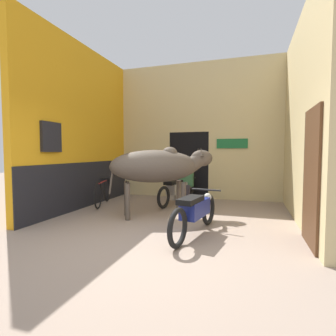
% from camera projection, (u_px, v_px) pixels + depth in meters
% --- Properties ---
extents(ground_plane, '(30.00, 30.00, 0.00)m').
position_uv_depth(ground_plane, '(140.00, 245.00, 4.03)').
color(ground_plane, gray).
extents(wall_left_shopfront, '(0.25, 4.39, 4.18)m').
position_uv_depth(wall_left_shopfront, '(81.00, 129.00, 6.77)').
color(wall_left_shopfront, orange).
rests_on(wall_left_shopfront, ground_plane).
extents(wall_back_with_doorway, '(5.01, 0.93, 4.18)m').
position_uv_depth(wall_back_with_doorway, '(196.00, 143.00, 8.35)').
color(wall_back_with_doorway, '#D1BC84').
rests_on(wall_back_with_doorway, ground_plane).
extents(wall_right_with_door, '(0.22, 4.39, 4.18)m').
position_uv_depth(wall_right_with_door, '(304.00, 120.00, 5.17)').
color(wall_right_with_door, '#D1BC84').
rests_on(wall_right_with_door, ground_plane).
extents(cow, '(2.30, 1.63, 1.55)m').
position_uv_depth(cow, '(159.00, 166.00, 5.82)').
color(cow, '#4C4238').
rests_on(cow, ground_plane).
extents(motorcycle_near, '(0.60, 2.02, 0.73)m').
position_uv_depth(motorcycle_near, '(195.00, 211.00, 4.52)').
color(motorcycle_near, black).
rests_on(motorcycle_near, ground_plane).
extents(motorcycle_far, '(0.68, 2.02, 0.70)m').
position_uv_depth(motorcycle_far, '(177.00, 189.00, 7.29)').
color(motorcycle_far, black).
rests_on(motorcycle_far, ground_plane).
extents(bicycle, '(0.61, 1.62, 0.71)m').
position_uv_depth(bicycle, '(103.00, 192.00, 7.11)').
color(bicycle, black).
rests_on(bicycle, ground_plane).
extents(shopkeeper_seated, '(0.41, 0.34, 1.23)m').
position_uv_depth(shopkeeper_seated, '(186.00, 179.00, 7.62)').
color(shopkeeper_seated, '#3D3842').
rests_on(shopkeeper_seated, ground_plane).
extents(plastic_stool, '(0.38, 0.38, 0.39)m').
position_uv_depth(plastic_stool, '(173.00, 193.00, 7.90)').
color(plastic_stool, beige).
rests_on(plastic_stool, ground_plane).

